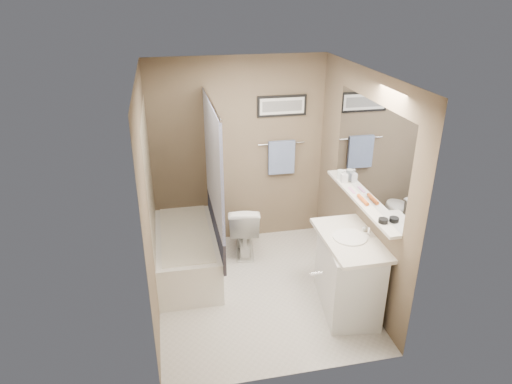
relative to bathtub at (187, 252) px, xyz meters
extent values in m
plane|color=beige|center=(0.75, -0.57, -0.25)|extent=(2.50, 2.50, 0.00)
cube|color=white|center=(0.75, -0.57, 2.13)|extent=(2.20, 2.50, 0.04)
cube|color=brown|center=(0.75, 0.66, 0.95)|extent=(2.20, 0.04, 2.40)
cube|color=brown|center=(0.75, -1.80, 0.95)|extent=(2.20, 0.04, 2.40)
cube|color=brown|center=(-0.33, -0.57, 0.95)|extent=(0.04, 2.50, 2.40)
cube|color=brown|center=(1.83, -0.57, 0.95)|extent=(0.04, 2.50, 2.40)
cube|color=#BFB090|center=(-0.34, -0.07, 0.75)|extent=(0.02, 1.55, 2.00)
cylinder|color=silver|center=(0.35, -0.07, 1.80)|extent=(0.02, 1.55, 0.02)
cube|color=silver|center=(0.35, -0.07, 1.15)|extent=(0.03, 1.45, 1.28)
cube|color=#242A44|center=(0.35, -0.07, 0.33)|extent=(0.03, 1.45, 0.36)
cube|color=silver|center=(1.84, -0.72, 1.37)|extent=(0.02, 1.60, 1.00)
cube|color=silver|center=(1.79, -0.72, 0.85)|extent=(0.12, 1.60, 0.03)
cylinder|color=silver|center=(1.30, 0.64, 1.05)|extent=(0.60, 0.02, 0.02)
cube|color=#98B1DE|center=(1.30, 0.62, 0.87)|extent=(0.34, 0.05, 0.44)
cube|color=black|center=(1.30, 0.66, 1.53)|extent=(0.62, 0.02, 0.26)
cube|color=white|center=(1.30, 0.64, 1.53)|extent=(0.56, 0.00, 0.20)
cube|color=#595959|center=(1.30, 0.64, 1.53)|extent=(0.50, 0.00, 0.13)
cube|color=silver|center=(1.30, -1.82, 0.75)|extent=(0.80, 0.02, 2.00)
cylinder|color=silver|center=(0.97, -1.76, 0.75)|extent=(0.10, 0.02, 0.02)
cube|color=white|center=(0.00, 0.00, 0.00)|extent=(0.72, 1.51, 0.50)
cube|color=white|center=(0.00, 0.00, 0.25)|extent=(0.56, 1.36, 0.02)
imported|color=white|center=(0.74, 0.28, 0.09)|extent=(0.47, 0.71, 0.68)
cube|color=silver|center=(1.60, -1.03, 0.15)|extent=(0.61, 0.96, 0.80)
cube|color=silver|center=(1.59, -1.03, 0.57)|extent=(0.54, 0.96, 0.04)
cylinder|color=white|center=(1.58, -1.03, 0.60)|extent=(0.34, 0.34, 0.01)
cylinder|color=white|center=(1.78, -1.03, 0.64)|extent=(0.02, 0.02, 0.10)
sphere|color=silver|center=(1.78, -0.93, 0.62)|extent=(0.05, 0.05, 0.05)
cylinder|color=black|center=(1.79, -1.26, 0.89)|extent=(0.09, 0.09, 0.04)
cylinder|color=#C4541B|center=(1.79, -0.80, 0.89)|extent=(0.04, 0.22, 0.04)
cube|color=pink|center=(1.79, -0.52, 0.87)|extent=(0.03, 0.16, 0.01)
cylinder|color=silver|center=(1.79, -0.18, 0.92)|extent=(0.08, 0.08, 0.10)
imported|color=#999999|center=(1.79, -0.29, 0.94)|extent=(0.07, 0.07, 0.15)
camera|label=1|loc=(-0.14, -4.69, 2.89)|focal=32.00mm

